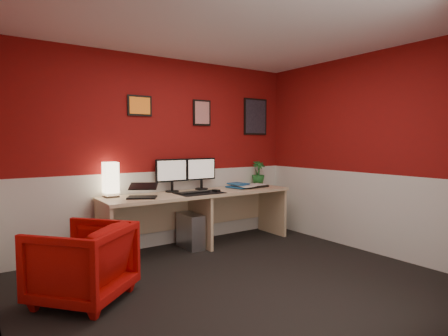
% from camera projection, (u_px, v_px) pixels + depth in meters
% --- Properties ---
extents(ground, '(4.00, 3.50, 0.01)m').
position_uv_depth(ground, '(243.00, 286.00, 3.58)').
color(ground, black).
rests_on(ground, ground).
extents(ceiling, '(4.00, 3.50, 0.01)m').
position_uv_depth(ceiling, '(244.00, 21.00, 3.40)').
color(ceiling, white).
rests_on(ceiling, ground).
extents(wall_back, '(4.00, 0.01, 2.50)m').
position_uv_depth(wall_back, '(164.00, 152.00, 4.93)').
color(wall_back, maroon).
rests_on(wall_back, ground).
extents(wall_front, '(4.00, 0.01, 2.50)m').
position_uv_depth(wall_front, '(436.00, 168.00, 2.05)').
color(wall_front, maroon).
rests_on(wall_front, ground).
extents(wall_right, '(0.01, 3.50, 2.50)m').
position_uv_depth(wall_right, '(371.00, 153.00, 4.62)').
color(wall_right, maroon).
rests_on(wall_right, ground).
extents(wainscot_back, '(4.00, 0.01, 1.00)m').
position_uv_depth(wainscot_back, '(165.00, 208.00, 4.98)').
color(wainscot_back, silver).
rests_on(wainscot_back, ground).
extents(wainscot_front, '(4.00, 0.01, 1.00)m').
position_uv_depth(wainscot_front, '(430.00, 299.00, 2.11)').
color(wainscot_front, silver).
rests_on(wainscot_front, ground).
extents(wainscot_left, '(0.01, 3.50, 1.00)m').
position_uv_depth(wainscot_left, '(2.00, 279.00, 2.42)').
color(wainscot_left, silver).
rests_on(wainscot_left, ground).
extents(wainscot_right, '(0.01, 3.50, 1.00)m').
position_uv_depth(wainscot_right, '(369.00, 213.00, 4.67)').
color(wainscot_right, silver).
rests_on(wainscot_right, ground).
extents(desk, '(2.60, 0.65, 0.73)m').
position_uv_depth(desk, '(200.00, 219.00, 4.91)').
color(desk, tan).
rests_on(desk, ground).
extents(shoji_lamp, '(0.16, 0.16, 0.40)m').
position_uv_depth(shoji_lamp, '(111.00, 181.00, 4.42)').
color(shoji_lamp, '#FFE5B2').
rests_on(shoji_lamp, desk).
extents(laptop, '(0.40, 0.37, 0.22)m').
position_uv_depth(laptop, '(142.00, 189.00, 4.35)').
color(laptop, black).
rests_on(laptop, desk).
extents(monitor_left, '(0.45, 0.06, 0.58)m').
position_uv_depth(monitor_left, '(172.00, 170.00, 4.88)').
color(monitor_left, black).
rests_on(monitor_left, desk).
extents(monitor_right, '(0.45, 0.06, 0.58)m').
position_uv_depth(monitor_right, '(201.00, 169.00, 5.14)').
color(monitor_right, black).
rests_on(monitor_right, desk).
extents(desk_mat, '(0.60, 0.38, 0.01)m').
position_uv_depth(desk_mat, '(200.00, 193.00, 4.76)').
color(desk_mat, black).
rests_on(desk_mat, desk).
extents(keyboard, '(0.43, 0.16, 0.02)m').
position_uv_depth(keyboard, '(193.00, 192.00, 4.75)').
color(keyboard, black).
rests_on(keyboard, desk_mat).
extents(mouse, '(0.08, 0.11, 0.03)m').
position_uv_depth(mouse, '(216.00, 191.00, 4.86)').
color(mouse, black).
rests_on(mouse, desk_mat).
extents(book_bottom, '(0.29, 0.34, 0.03)m').
position_uv_depth(book_bottom, '(233.00, 188.00, 5.20)').
color(book_bottom, '#215F9B').
rests_on(book_bottom, desk).
extents(book_middle, '(0.24, 0.32, 0.02)m').
position_uv_depth(book_middle, '(237.00, 186.00, 5.19)').
color(book_middle, silver).
rests_on(book_middle, book_bottom).
extents(book_top, '(0.24, 0.30, 0.03)m').
position_uv_depth(book_top, '(233.00, 185.00, 5.18)').
color(book_top, '#215F9B').
rests_on(book_top, book_middle).
extents(zen_tray, '(0.37, 0.28, 0.03)m').
position_uv_depth(zen_tray, '(255.00, 186.00, 5.40)').
color(zen_tray, black).
rests_on(zen_tray, desk).
extents(potted_plant, '(0.25, 0.25, 0.36)m').
position_uv_depth(potted_plant, '(258.00, 173.00, 5.72)').
color(potted_plant, '#19591E').
rests_on(potted_plant, desk).
extents(pc_tower, '(0.21, 0.45, 0.45)m').
position_uv_depth(pc_tower, '(190.00, 231.00, 4.86)').
color(pc_tower, '#99999E').
rests_on(pc_tower, ground).
extents(armchair, '(1.04, 1.04, 0.68)m').
position_uv_depth(armchair, '(82.00, 263.00, 3.23)').
color(armchair, '#AD0E0B').
rests_on(armchair, ground).
extents(art_left, '(0.32, 0.02, 0.26)m').
position_uv_depth(art_left, '(140.00, 106.00, 4.68)').
color(art_left, orange).
rests_on(art_left, wall_back).
extents(art_center, '(0.28, 0.02, 0.36)m').
position_uv_depth(art_center, '(202.00, 113.00, 5.21)').
color(art_center, red).
rests_on(art_center, wall_back).
extents(art_right, '(0.44, 0.02, 0.56)m').
position_uv_depth(art_right, '(255.00, 117.00, 5.76)').
color(art_right, black).
rests_on(art_right, wall_back).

